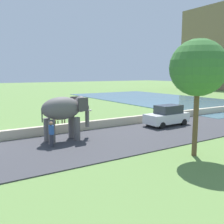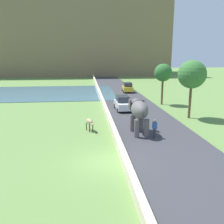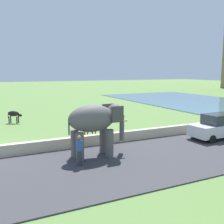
{
  "view_description": "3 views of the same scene",
  "coord_description": "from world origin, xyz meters",
  "px_view_note": "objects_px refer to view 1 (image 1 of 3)",
  "views": [
    {
      "loc": [
        19.38,
        -0.93,
        4.51
      ],
      "look_at": [
        2.35,
        9.97,
        1.48
      ],
      "focal_mm": 41.54,
      "sensor_mm": 36.0,
      "label": 1
    },
    {
      "loc": [
        -1.15,
        -14.62,
        6.9
      ],
      "look_at": [
        1.32,
        8.04,
        1.45
      ],
      "focal_mm": 38.85,
      "sensor_mm": 36.0,
      "label": 2
    },
    {
      "loc": [
        16.77,
        0.14,
        4.81
      ],
      "look_at": [
        -1.02,
        8.72,
        1.74
      ],
      "focal_mm": 42.35,
      "sensor_mm": 36.0,
      "label": 3
    }
  ],
  "objects_px": {
    "car_white": "(167,116)",
    "person_beside_elephant": "(51,134)",
    "elephant": "(65,111)",
    "cow_tan": "(59,118)"
  },
  "relations": [
    {
      "from": "car_white",
      "to": "person_beside_elephant",
      "type": "bearing_deg",
      "value": -84.28
    },
    {
      "from": "elephant",
      "to": "person_beside_elephant",
      "type": "xyz_separation_m",
      "value": [
        1.07,
        -1.34,
        -1.16
      ]
    },
    {
      "from": "person_beside_elephant",
      "to": "cow_tan",
      "type": "height_order",
      "value": "person_beside_elephant"
    },
    {
      "from": "person_beside_elephant",
      "to": "car_white",
      "type": "height_order",
      "value": "car_white"
    },
    {
      "from": "elephant",
      "to": "car_white",
      "type": "height_order",
      "value": "elephant"
    },
    {
      "from": "car_white",
      "to": "cow_tan",
      "type": "xyz_separation_m",
      "value": [
        -4.29,
        -8.1,
        -0.06
      ]
    },
    {
      "from": "car_white",
      "to": "cow_tan",
      "type": "relative_size",
      "value": 2.87
    },
    {
      "from": "car_white",
      "to": "cow_tan",
      "type": "height_order",
      "value": "car_white"
    },
    {
      "from": "car_white",
      "to": "elephant",
      "type": "bearing_deg",
      "value": -90.02
    },
    {
      "from": "elephant",
      "to": "car_white",
      "type": "relative_size",
      "value": 0.86
    }
  ]
}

